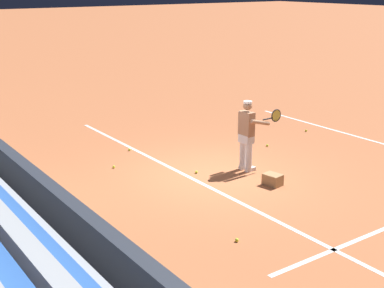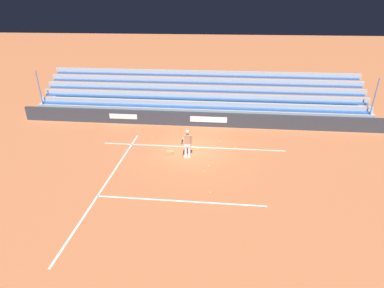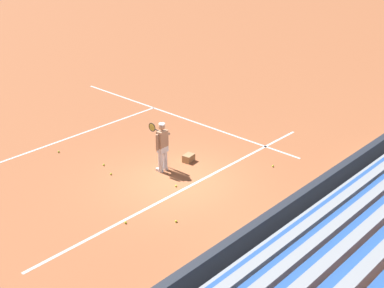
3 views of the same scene
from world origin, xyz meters
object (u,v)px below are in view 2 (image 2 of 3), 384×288
object	(u,v)px
ball_box_cardboard	(170,153)
tennis_ball_midcourt	(210,192)
tennis_ball_near_player	(235,147)
tennis_ball_stray_back	(209,166)
tennis_ball_far_left	(153,138)
tennis_ball_on_baseline	(197,149)
tennis_ball_far_right	(220,140)
tennis_player	(187,144)
tennis_ball_toward_net	(204,171)

from	to	relation	value
ball_box_cardboard	tennis_ball_midcourt	xyz separation A→B (m)	(-2.67, 3.93, -0.10)
tennis_ball_near_player	tennis_ball_midcourt	size ratio (longest dim) A/B	1.00
tennis_ball_stray_back	tennis_ball_far_left	distance (m)	5.49
tennis_ball_on_baseline	tennis_ball_far_right	world-z (taller)	same
tennis_ball_on_baseline	tennis_ball_stray_back	distance (m)	2.33
ball_box_cardboard	tennis_ball_on_baseline	bearing A→B (deg)	-149.27
tennis_ball_stray_back	tennis_player	bearing A→B (deg)	-36.60
tennis_player	tennis_ball_near_player	size ratio (longest dim) A/B	25.98
tennis_player	tennis_ball_midcourt	xyz separation A→B (m)	(-1.57, 3.76, -0.86)
tennis_player	tennis_ball_midcourt	size ratio (longest dim) A/B	25.98
tennis_player	tennis_ball_on_baseline	bearing A→B (deg)	-114.42
tennis_ball_near_player	tennis_ball_toward_net	size ratio (longest dim) A/B	1.00
tennis_ball_near_player	tennis_ball_toward_net	world-z (taller)	same
tennis_ball_midcourt	tennis_ball_far_left	size ratio (longest dim) A/B	1.00
tennis_player	tennis_ball_stray_back	distance (m)	1.93
ball_box_cardboard	tennis_ball_far_left	distance (m)	2.92
tennis_ball_near_player	ball_box_cardboard	bearing A→B (deg)	18.92
ball_box_cardboard	tennis_ball_far_right	bearing A→B (deg)	-142.13
tennis_ball_far_right	tennis_ball_far_left	world-z (taller)	same
tennis_player	tennis_ball_midcourt	distance (m)	4.16
tennis_ball_near_player	tennis_ball_midcourt	distance (m)	5.52
ball_box_cardboard	tennis_ball_stray_back	size ratio (longest dim) A/B	6.06
tennis_ball_far_right	tennis_ball_stray_back	world-z (taller)	same
tennis_ball_toward_net	tennis_ball_far_left	distance (m)	5.80
tennis_ball_near_player	tennis_ball_toward_net	bearing A→B (deg)	60.55
ball_box_cardboard	tennis_ball_near_player	xyz separation A→B (m)	(-4.09, -1.40, -0.10)
tennis_player	tennis_ball_toward_net	world-z (taller)	tennis_player
tennis_player	tennis_ball_far_left	size ratio (longest dim) A/B	25.98
tennis_ball_near_player	tennis_ball_far_left	size ratio (longest dim) A/B	1.00
tennis_ball_on_baseline	tennis_ball_far_right	distance (m)	2.06
tennis_ball_toward_net	tennis_ball_midcourt	world-z (taller)	same
tennis_ball_stray_back	tennis_ball_far_left	xyz separation A→B (m)	(4.13, -3.62, 0.00)
tennis_ball_near_player	tennis_ball_far_right	bearing A→B (deg)	-44.52
ball_box_cardboard	tennis_ball_toward_net	bearing A→B (deg)	139.34
tennis_ball_toward_net	tennis_ball_far_right	bearing A→B (deg)	-101.28
tennis_ball_near_player	tennis_player	bearing A→B (deg)	27.74
ball_box_cardboard	tennis_ball_far_left	bearing A→B (deg)	-55.76
tennis_ball_midcourt	tennis_ball_stray_back	size ratio (longest dim) A/B	1.00
tennis_player	tennis_ball_stray_back	size ratio (longest dim) A/B	25.98
ball_box_cardboard	tennis_ball_toward_net	xyz separation A→B (m)	(-2.22, 1.91, -0.10)
tennis_ball_near_player	tennis_ball_stray_back	world-z (taller)	same
tennis_ball_toward_net	tennis_ball_midcourt	xyz separation A→B (m)	(-0.45, 2.02, 0.00)
tennis_ball_midcourt	tennis_ball_on_baseline	bearing A→B (deg)	-77.76
tennis_ball_toward_net	tennis_ball_far_right	size ratio (longest dim) A/B	1.00
ball_box_cardboard	tennis_ball_toward_net	size ratio (longest dim) A/B	6.06
tennis_player	tennis_ball_far_right	bearing A→B (deg)	-127.69
ball_box_cardboard	tennis_ball_stray_back	distance (m)	2.76
tennis_ball_near_player	tennis_ball_stray_back	xyz separation A→B (m)	(1.61, 2.61, 0.00)
tennis_ball_toward_net	tennis_ball_far_left	world-z (taller)	same
tennis_ball_toward_net	tennis_ball_near_player	bearing A→B (deg)	-119.45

